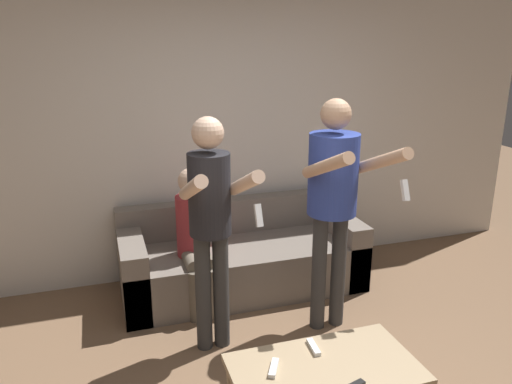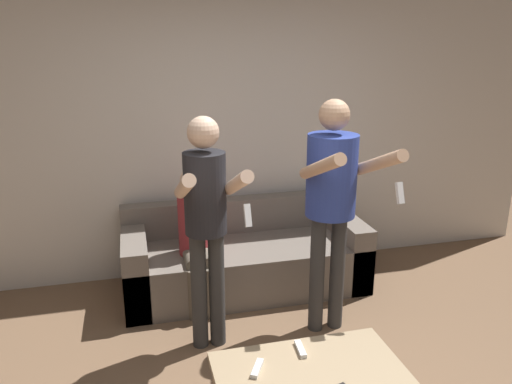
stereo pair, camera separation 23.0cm
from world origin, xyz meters
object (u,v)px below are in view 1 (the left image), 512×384
Objects in this scene: coffee_table at (325,373)px; remote_far at (314,347)px; person_standing_left at (211,214)px; person_standing_right at (334,189)px; person_seated at (195,234)px; couch at (241,259)px; remote_mid at (274,368)px.

coffee_table is 6.60× the size of remote_far.
person_standing_left is at bearing 115.77° from remote_far.
remote_far is at bearing -121.50° from person_standing_right.
coffee_table is (0.38, -1.62, -0.23)m from person_seated.
couch is 1.19× the size of person_standing_right.
person_seated reaches higher than coffee_table.
couch reaches higher than coffee_table.
person_standing_left is 0.89m from person_standing_right.
person_seated is at bearing 104.75° from remote_far.
person_standing_right is (0.44, -0.83, 0.84)m from couch.
person_standing_left is at bearing -90.61° from person_seated.
coffee_table is (-0.06, -1.80, 0.13)m from couch.
couch is 1.25× the size of person_standing_left.
coffee_table is at bearing -117.31° from person_standing_right.
couch is at bearing 88.11° from coffee_table.
person_seated is at bearing 89.39° from person_standing_left.
remote_mid is (-0.33, -1.75, 0.18)m from couch.
remote_mid is at bearing -159.03° from remote_far.
remote_far is (0.28, 0.11, 0.00)m from remote_mid.
person_standing_right is 1.16m from remote_far.
couch is 13.83× the size of remote_mid.
person_standing_left is 1.44× the size of person_seated.
couch is 0.59m from person_seated.
person_standing_right is 1.19m from person_seated.
remote_mid is at bearing -82.99° from person_standing_left.
coffee_table is (-0.50, -0.98, -0.71)m from person_standing_right.
person_standing_left is at bearing -118.11° from couch.
couch is 2.05× the size of coffee_table.
couch is 1.81m from coffee_table.
person_standing_right is 11.32× the size of remote_far.
remote_far is (0.38, -1.46, -0.18)m from person_seated.
remote_far is (0.01, 0.16, 0.05)m from coffee_table.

